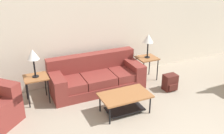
{
  "coord_description": "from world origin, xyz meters",
  "views": [
    {
      "loc": [
        -2.29,
        -1.72,
        2.91
      ],
      "look_at": [
        -0.22,
        2.8,
        0.8
      ],
      "focal_mm": 40.0,
      "sensor_mm": 36.0,
      "label": 1
    }
  ],
  "objects_px": {
    "side_table_right": "(147,60)",
    "couch": "(96,77)",
    "backpack": "(170,82)",
    "coffee_table": "(125,99)",
    "table_lamp_right": "(148,39)",
    "side_table_left": "(36,80)",
    "table_lamp_left": "(33,55)"
  },
  "relations": [
    {
      "from": "side_table_right",
      "to": "couch",
      "type": "bearing_deg",
      "value": 178.39
    },
    {
      "from": "side_table_right",
      "to": "backpack",
      "type": "height_order",
      "value": "side_table_right"
    },
    {
      "from": "coffee_table",
      "to": "table_lamp_right",
      "type": "xyz_separation_m",
      "value": [
        1.26,
        1.2,
        0.79
      ]
    },
    {
      "from": "coffee_table",
      "to": "side_table_right",
      "type": "height_order",
      "value": "side_table_right"
    },
    {
      "from": "couch",
      "to": "side_table_left",
      "type": "height_order",
      "value": "couch"
    },
    {
      "from": "side_table_right",
      "to": "table_lamp_right",
      "type": "height_order",
      "value": "table_lamp_right"
    },
    {
      "from": "couch",
      "to": "coffee_table",
      "type": "distance_m",
      "value": 1.25
    },
    {
      "from": "side_table_left",
      "to": "side_table_right",
      "type": "bearing_deg",
      "value": 0.0
    },
    {
      "from": "table_lamp_right",
      "to": "backpack",
      "type": "height_order",
      "value": "table_lamp_right"
    },
    {
      "from": "table_lamp_right",
      "to": "side_table_right",
      "type": "bearing_deg",
      "value": 90.0
    },
    {
      "from": "coffee_table",
      "to": "backpack",
      "type": "height_order",
      "value": "coffee_table"
    },
    {
      "from": "table_lamp_right",
      "to": "backpack",
      "type": "relative_size",
      "value": 1.6
    },
    {
      "from": "coffee_table",
      "to": "table_lamp_left",
      "type": "xyz_separation_m",
      "value": [
        -1.56,
        1.2,
        0.79
      ]
    },
    {
      "from": "table_lamp_left",
      "to": "side_table_left",
      "type": "bearing_deg",
      "value": 146.31
    },
    {
      "from": "couch",
      "to": "table_lamp_left",
      "type": "xyz_separation_m",
      "value": [
        -1.41,
        -0.04,
        0.81
      ]
    },
    {
      "from": "side_table_left",
      "to": "backpack",
      "type": "xyz_separation_m",
      "value": [
        3.03,
        -0.77,
        -0.35
      ]
    },
    {
      "from": "side_table_left",
      "to": "coffee_table",
      "type": "bearing_deg",
      "value": -37.59
    },
    {
      "from": "couch",
      "to": "side_table_right",
      "type": "bearing_deg",
      "value": -1.61
    },
    {
      "from": "table_lamp_left",
      "to": "backpack",
      "type": "relative_size",
      "value": 1.6
    },
    {
      "from": "side_table_right",
      "to": "table_lamp_right",
      "type": "bearing_deg",
      "value": -90.0
    },
    {
      "from": "side_table_left",
      "to": "backpack",
      "type": "bearing_deg",
      "value": -14.33
    },
    {
      "from": "side_table_right",
      "to": "table_lamp_left",
      "type": "bearing_deg",
      "value": -180.0
    },
    {
      "from": "coffee_table",
      "to": "side_table_left",
      "type": "distance_m",
      "value": 1.98
    },
    {
      "from": "coffee_table",
      "to": "table_lamp_left",
      "type": "bearing_deg",
      "value": 142.41
    },
    {
      "from": "side_table_right",
      "to": "coffee_table",
      "type": "bearing_deg",
      "value": -136.44
    },
    {
      "from": "table_lamp_right",
      "to": "coffee_table",
      "type": "bearing_deg",
      "value": -136.44
    },
    {
      "from": "table_lamp_left",
      "to": "table_lamp_right",
      "type": "distance_m",
      "value": 2.83
    },
    {
      "from": "coffee_table",
      "to": "side_table_left",
      "type": "bearing_deg",
      "value": 142.41
    },
    {
      "from": "side_table_right",
      "to": "backpack",
      "type": "relative_size",
      "value": 1.55
    },
    {
      "from": "couch",
      "to": "table_lamp_left",
      "type": "height_order",
      "value": "table_lamp_left"
    },
    {
      "from": "couch",
      "to": "side_table_right",
      "type": "relative_size",
      "value": 3.68
    },
    {
      "from": "couch",
      "to": "backpack",
      "type": "distance_m",
      "value": 1.81
    }
  ]
}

